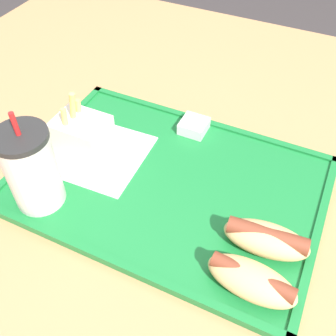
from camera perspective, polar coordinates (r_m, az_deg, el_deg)
dining_table at (r=0.95m, az=1.96°, el=-16.88°), size 1.34×1.17×0.75m
food_tray at (r=0.63m, az=0.00°, el=-2.19°), size 0.48×0.33×0.01m
paper_napkin at (r=0.68m, az=-10.86°, el=2.37°), size 0.18×0.16×0.00m
soda_cup at (r=0.58m, az=-19.23°, el=-0.10°), size 0.08×0.08×0.16m
hot_dog_far at (r=0.51m, az=12.04°, el=-15.60°), size 0.12×0.06×0.04m
hot_dog_near at (r=0.55m, az=14.08°, el=-9.91°), size 0.12×0.06×0.04m
fries_carton at (r=0.66m, az=-12.29°, el=4.55°), size 0.08×0.07×0.12m
sauce_cup_mayo at (r=0.70m, az=3.78°, el=6.16°), size 0.05×0.05×0.02m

